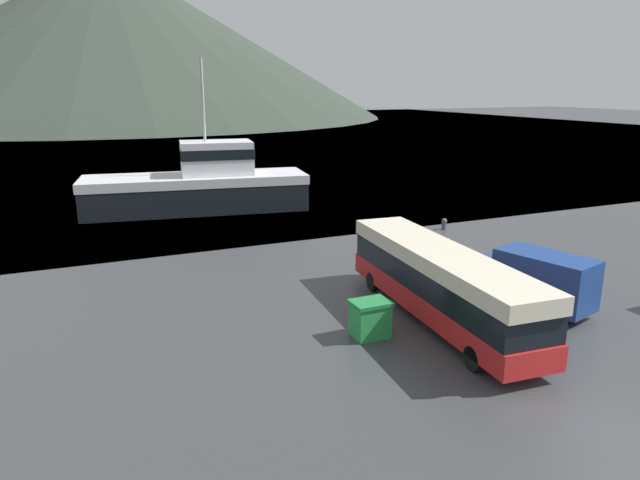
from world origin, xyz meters
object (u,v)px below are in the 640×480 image
Objects in this scene: delivery_van at (532,278)px; storage_bin at (370,319)px; fishing_boat at (200,184)px; tour_bus at (439,281)px.

storage_bin is at bearing 164.20° from delivery_van.
fishing_boat is 11.78× the size of storage_bin.
fishing_boat reaches higher than storage_bin.
delivery_van is 4.08× the size of storage_bin.
delivery_van is 27.84m from fishing_boat.
delivery_van is (4.70, -0.40, -0.41)m from tour_bus.
tour_bus is 3.55m from storage_bin.
fishing_boat is (-8.95, 26.35, 0.74)m from delivery_van.
storage_bin is (0.86, -26.23, -1.32)m from fishing_boat.
storage_bin is (-3.39, -0.28, -0.99)m from tour_bus.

